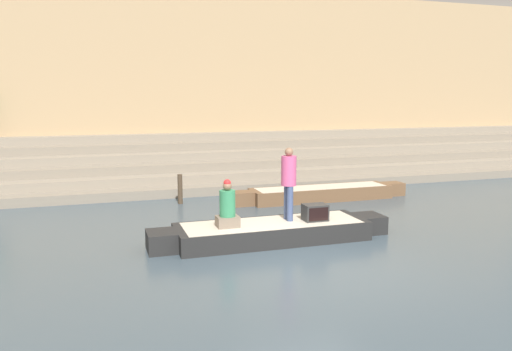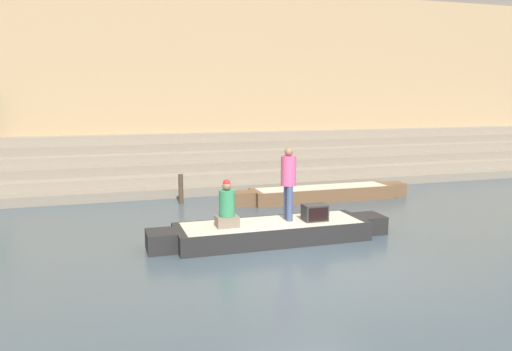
{
  "view_description": "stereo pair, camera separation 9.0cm",
  "coord_description": "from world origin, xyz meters",
  "px_view_note": "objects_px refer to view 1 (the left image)",
  "views": [
    {
      "loc": [
        -3.83,
        -8.54,
        3.27
      ],
      "look_at": [
        -0.11,
        3.01,
        1.33
      ],
      "focal_mm": 35.0,
      "sensor_mm": 36.0,
      "label": 1
    },
    {
      "loc": [
        -3.74,
        -8.57,
        3.27
      ],
      "look_at": [
        -0.11,
        3.01,
        1.33
      ],
      "focal_mm": 35.0,
      "sensor_mm": 36.0,
      "label": 2
    }
  ],
  "objects_px": {
    "person_rowing": "(227,208)",
    "moored_boat_shore": "(321,193)",
    "rowboat_main": "(272,231)",
    "mooring_post": "(180,189)",
    "tv_set": "(315,212)",
    "person_standing": "(289,179)"
  },
  "relations": [
    {
      "from": "rowboat_main",
      "to": "mooring_post",
      "type": "xyz_separation_m",
      "value": [
        -1.34,
        4.61,
        0.23
      ]
    },
    {
      "from": "rowboat_main",
      "to": "person_standing",
      "type": "height_order",
      "value": "person_standing"
    },
    {
      "from": "rowboat_main",
      "to": "tv_set",
      "type": "height_order",
      "value": "tv_set"
    },
    {
      "from": "person_rowing",
      "to": "tv_set",
      "type": "relative_size",
      "value": 1.93
    },
    {
      "from": "tv_set",
      "to": "mooring_post",
      "type": "xyz_separation_m",
      "value": [
        -2.35,
        4.72,
        -0.16
      ]
    },
    {
      "from": "person_rowing",
      "to": "moored_boat_shore",
      "type": "bearing_deg",
      "value": 30.12
    },
    {
      "from": "moored_boat_shore",
      "to": "mooring_post",
      "type": "height_order",
      "value": "mooring_post"
    },
    {
      "from": "rowboat_main",
      "to": "person_rowing",
      "type": "height_order",
      "value": "person_rowing"
    },
    {
      "from": "moored_boat_shore",
      "to": "mooring_post",
      "type": "bearing_deg",
      "value": 164.76
    },
    {
      "from": "moored_boat_shore",
      "to": "rowboat_main",
      "type": "bearing_deg",
      "value": -133.23
    },
    {
      "from": "mooring_post",
      "to": "moored_boat_shore",
      "type": "bearing_deg",
      "value": -10.37
    },
    {
      "from": "person_rowing",
      "to": "rowboat_main",
      "type": "bearing_deg",
      "value": -10.92
    },
    {
      "from": "person_standing",
      "to": "person_rowing",
      "type": "distance_m",
      "value": 1.6
    },
    {
      "from": "person_standing",
      "to": "moored_boat_shore",
      "type": "relative_size",
      "value": 0.29
    },
    {
      "from": "rowboat_main",
      "to": "person_standing",
      "type": "bearing_deg",
      "value": 14.25
    },
    {
      "from": "rowboat_main",
      "to": "tv_set",
      "type": "bearing_deg",
      "value": -8.13
    },
    {
      "from": "person_standing",
      "to": "person_rowing",
      "type": "relative_size",
      "value": 1.59
    },
    {
      "from": "moored_boat_shore",
      "to": "person_rowing",
      "type": "bearing_deg",
      "value": -141.43
    },
    {
      "from": "person_rowing",
      "to": "tv_set",
      "type": "height_order",
      "value": "person_rowing"
    },
    {
      "from": "tv_set",
      "to": "moored_boat_shore",
      "type": "distance_m",
      "value": 4.43
    },
    {
      "from": "rowboat_main",
      "to": "moored_boat_shore",
      "type": "relative_size",
      "value": 0.96
    },
    {
      "from": "moored_boat_shore",
      "to": "mooring_post",
      "type": "distance_m",
      "value": 4.43
    }
  ]
}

